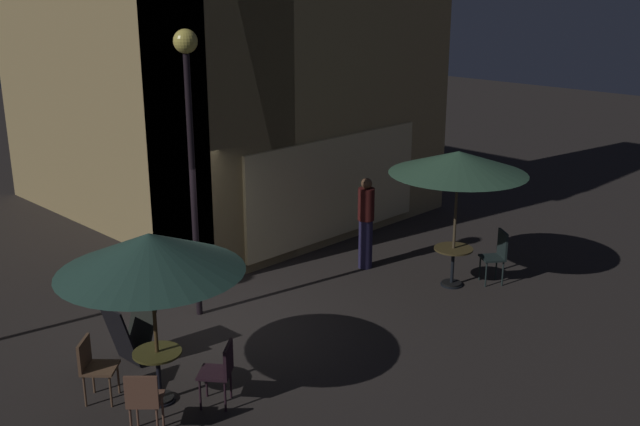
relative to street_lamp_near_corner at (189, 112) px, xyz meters
The scene contains 13 objects.
ground_plane 3.43m from the street_lamp_near_corner, 102.49° to the right, with size 60.00×60.00×0.00m, color #2E2926.
cafe_building 4.77m from the street_lamp_near_corner, 49.36° to the left, with size 6.96×8.66×7.72m.
street_lamp_near_corner is the anchor object (origin of this frame).
menu_sandwich_board 3.42m from the street_lamp_near_corner, 159.22° to the right, with size 0.68×0.58×0.94m.
cafe_table_0 3.97m from the street_lamp_near_corner, 137.37° to the right, with size 0.64×0.64×0.72m.
cafe_table_1 5.42m from the street_lamp_near_corner, 29.71° to the right, with size 0.70×0.70×0.73m.
patio_umbrella_0 3.00m from the street_lamp_near_corner, 137.37° to the right, with size 2.38×2.38×2.35m.
patio_umbrella_1 4.72m from the street_lamp_near_corner, 29.71° to the right, with size 2.43×2.43×2.51m.
cafe_chair_0 4.07m from the street_lamp_near_corner, 120.42° to the right, with size 0.58×0.58×0.87m.
cafe_chair_1 4.03m from the street_lamp_near_corner, 154.93° to the right, with size 0.60×0.60×0.87m.
cafe_chair_2 4.55m from the street_lamp_near_corner, 136.72° to the right, with size 0.56×0.56×0.90m.
cafe_chair_3 6.11m from the street_lamp_near_corner, 30.77° to the right, with size 0.56×0.56×1.00m.
patron_standing_0 4.37m from the street_lamp_near_corner, ahead, with size 0.32×0.32×1.79m.
Camera 1 is at (-6.56, -9.02, 5.33)m, focal length 41.80 mm.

